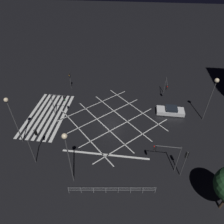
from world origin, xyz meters
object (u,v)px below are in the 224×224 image
at_px(street_lamp_east, 67,147).
at_px(traffic_light_ne_cross, 166,152).
at_px(street_lamp_west, 214,88).
at_px(traffic_light_nw_main, 166,86).
at_px(traffic_light_se_main, 34,140).
at_px(traffic_light_sw_main, 70,77).
at_px(street_lamp_far, 10,111).
at_px(traffic_light_median_south, 59,101).
at_px(traffic_light_ne_main, 185,159).
at_px(waiting_car, 170,111).

bearing_deg(street_lamp_east, traffic_light_ne_cross, 105.53).
distance_m(street_lamp_east, street_lamp_west, 22.58).
bearing_deg(traffic_light_nw_main, traffic_light_se_main, -47.45).
xyz_separation_m(traffic_light_sw_main, street_lamp_far, (14.87, -2.92, 3.14)).
bearing_deg(street_lamp_far, traffic_light_se_main, 57.34).
xyz_separation_m(traffic_light_nw_main, traffic_light_median_south, (7.83, -17.45, 0.65)).
xyz_separation_m(traffic_light_ne_cross, traffic_light_median_south, (-8.58, -15.95, -0.12)).
distance_m(traffic_light_sw_main, traffic_light_median_south, 8.67).
distance_m(traffic_light_ne_main, street_lamp_west, 12.70).
xyz_separation_m(traffic_light_sw_main, traffic_light_ne_main, (17.69, 19.06, 0.54)).
height_order(traffic_light_ne_cross, traffic_light_se_main, traffic_light_ne_cross).
relative_size(traffic_light_sw_main, street_lamp_west, 0.47).
height_order(traffic_light_nw_main, traffic_light_se_main, traffic_light_se_main).
height_order(street_lamp_east, street_lamp_west, street_lamp_east).
distance_m(traffic_light_nw_main, traffic_light_ne_main, 16.95).
bearing_deg(traffic_light_sw_main, traffic_light_ne_main, 47.13).
bearing_deg(traffic_light_nw_main, waiting_car, 7.03).
height_order(traffic_light_nw_main, street_lamp_far, street_lamp_far).
height_order(traffic_light_ne_cross, traffic_light_sw_main, traffic_light_ne_cross).
relative_size(traffic_light_se_main, street_lamp_west, 0.55).
relative_size(street_lamp_east, street_lamp_far, 1.03).
bearing_deg(traffic_light_nw_main, street_lamp_far, -56.49).
bearing_deg(traffic_light_ne_cross, traffic_light_median_south, -28.27).
distance_m(traffic_light_sw_main, street_lamp_east, 21.34).
xyz_separation_m(street_lamp_east, street_lamp_west, (-13.69, 17.95, 0.05)).
xyz_separation_m(traffic_light_median_south, street_lamp_east, (11.53, 5.30, 2.78)).
bearing_deg(traffic_light_ne_main, traffic_light_sw_main, 47.13).
distance_m(street_lamp_east, waiting_car, 20.00).
height_order(traffic_light_sw_main, street_lamp_far, street_lamp_far).
relative_size(street_lamp_east, waiting_car, 1.72).
xyz_separation_m(traffic_light_sw_main, waiting_car, (5.66, 18.98, -1.91)).
bearing_deg(street_lamp_far, street_lamp_east, 60.12).
bearing_deg(waiting_car, traffic_light_ne_main, 90.38).
height_order(traffic_light_se_main, street_lamp_east, street_lamp_east).
bearing_deg(traffic_light_ne_main, street_lamp_far, 82.69).
height_order(traffic_light_nw_main, traffic_light_median_south, traffic_light_median_south).
relative_size(traffic_light_ne_cross, traffic_light_se_main, 1.05).
distance_m(traffic_light_se_main, street_lamp_west, 26.07).
bearing_deg(street_lamp_west, traffic_light_sw_main, -104.90).
relative_size(traffic_light_median_south, street_lamp_east, 0.55).
height_order(traffic_light_ne_cross, traffic_light_median_south, traffic_light_ne_cross).
relative_size(street_lamp_east, street_lamp_west, 1.03).
height_order(street_lamp_east, street_lamp_far, street_lamp_east).
bearing_deg(street_lamp_west, traffic_light_nw_main, -134.31).
xyz_separation_m(traffic_light_median_south, street_lamp_far, (6.28, -3.85, 2.54)).
relative_size(traffic_light_se_main, traffic_light_median_south, 0.97).
xyz_separation_m(traffic_light_median_south, street_lamp_west, (-2.16, 23.25, 2.83)).
height_order(traffic_light_median_south, street_lamp_east, street_lamp_east).
bearing_deg(traffic_light_median_south, traffic_light_ne_cross, -28.27).
bearing_deg(traffic_light_sw_main, waiting_car, 73.41).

